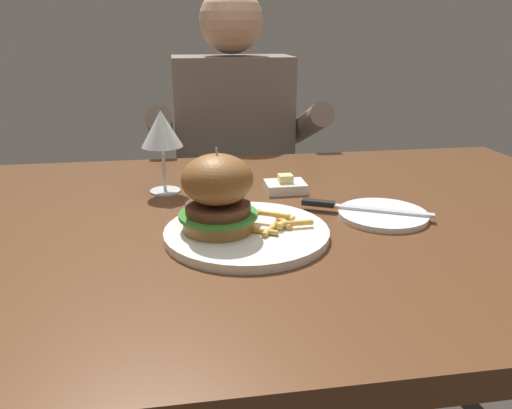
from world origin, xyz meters
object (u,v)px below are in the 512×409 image
object	(u,v)px
table_knife	(354,207)
butter_dish	(285,186)
main_plate	(247,233)
bread_plate	(383,215)
diner_person	(234,188)
burger_sandwich	(218,193)
wine_glass	(162,131)

from	to	relation	value
table_knife	butter_dish	xyz separation A→B (m)	(-0.09, 0.15, -0.00)
main_plate	table_knife	bearing A→B (deg)	19.36
table_knife	butter_dish	size ratio (longest dim) A/B	2.66
main_plate	butter_dish	distance (m)	0.25
bread_plate	table_knife	distance (m)	0.05
bread_plate	diner_person	size ratio (longest dim) A/B	0.14
burger_sandwich	bread_plate	bearing A→B (deg)	8.47
table_knife	butter_dish	distance (m)	0.18
main_plate	table_knife	distance (m)	0.22
main_plate	diner_person	world-z (taller)	diner_person
wine_glass	table_knife	xyz separation A→B (m)	(0.34, -0.19, -0.11)
butter_dish	diner_person	distance (m)	0.62
burger_sandwich	main_plate	bearing A→B (deg)	-7.22
burger_sandwich	diner_person	distance (m)	0.86
butter_dish	burger_sandwich	bearing A→B (deg)	-125.70
main_plate	diner_person	distance (m)	0.84
bread_plate	table_knife	world-z (taller)	table_knife
bread_plate	diner_person	distance (m)	0.81
wine_glass	bread_plate	distance (m)	0.46
burger_sandwich	wine_glass	xyz separation A→B (m)	(-0.09, 0.25, 0.05)
main_plate	butter_dish	size ratio (longest dim) A/B	3.27
burger_sandwich	wine_glass	size ratio (longest dim) A/B	0.80
main_plate	wine_glass	distance (m)	0.32
bread_plate	butter_dish	size ratio (longest dim) A/B	1.95
wine_glass	butter_dish	size ratio (longest dim) A/B	2.06
diner_person	butter_dish	bearing A→B (deg)	-86.02
main_plate	butter_dish	xyz separation A→B (m)	(0.11, 0.22, 0.00)
burger_sandwich	diner_person	world-z (taller)	diner_person
main_plate	table_knife	world-z (taller)	table_knife
main_plate	bread_plate	xyz separation A→B (m)	(0.25, 0.05, -0.00)
bread_plate	main_plate	bearing A→B (deg)	-168.81
main_plate	wine_glass	bearing A→B (deg)	117.25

